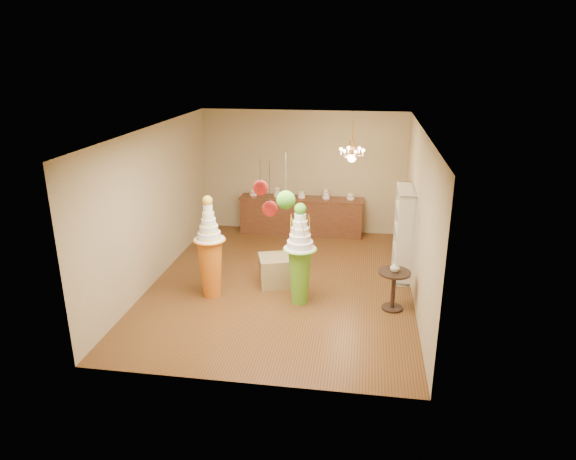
# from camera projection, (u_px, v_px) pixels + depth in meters

# --- Properties ---
(floor) EXTENTS (6.50, 6.50, 0.00)m
(floor) POSITION_uv_depth(u_px,v_px,m) (282.00, 283.00, 10.09)
(floor) COLOR brown
(floor) RESTS_ON ground
(ceiling) EXTENTS (6.50, 6.50, 0.00)m
(ceiling) POSITION_uv_depth(u_px,v_px,m) (281.00, 130.00, 9.10)
(ceiling) COLOR silver
(ceiling) RESTS_ON ground
(wall_back) EXTENTS (5.00, 0.04, 3.00)m
(wall_back) POSITION_uv_depth(u_px,v_px,m) (303.00, 172.00, 12.63)
(wall_back) COLOR tan
(wall_back) RESTS_ON ground
(wall_front) EXTENTS (5.00, 0.04, 3.00)m
(wall_front) POSITION_uv_depth(u_px,v_px,m) (241.00, 284.00, 6.56)
(wall_front) COLOR tan
(wall_front) RESTS_ON ground
(wall_left) EXTENTS (0.04, 6.50, 3.00)m
(wall_left) POSITION_uv_depth(u_px,v_px,m) (155.00, 205.00, 9.95)
(wall_left) COLOR tan
(wall_left) RESTS_ON ground
(wall_right) EXTENTS (0.04, 6.50, 3.00)m
(wall_right) POSITION_uv_depth(u_px,v_px,m) (418.00, 216.00, 9.24)
(wall_right) COLOR tan
(wall_right) RESTS_ON ground
(pedestal_green) EXTENTS (0.66, 0.66, 1.88)m
(pedestal_green) POSITION_uv_depth(u_px,v_px,m) (300.00, 263.00, 9.08)
(pedestal_green) COLOR #5FA825
(pedestal_green) RESTS_ON floor
(pedestal_orange) EXTENTS (0.71, 0.71, 1.93)m
(pedestal_orange) POSITION_uv_depth(u_px,v_px,m) (210.00, 259.00, 9.36)
(pedestal_orange) COLOR orange
(pedestal_orange) RESTS_ON floor
(burlap_riser) EXTENTS (0.78, 0.78, 0.57)m
(burlap_riser) POSITION_uv_depth(u_px,v_px,m) (276.00, 270.00, 9.98)
(burlap_riser) COLOR #967F51
(burlap_riser) RESTS_ON floor
(sideboard) EXTENTS (3.04, 0.54, 1.16)m
(sideboard) POSITION_uv_depth(u_px,v_px,m) (301.00, 215.00, 12.71)
(sideboard) COLOR #5A301C
(sideboard) RESTS_ON floor
(shelving_unit) EXTENTS (0.33, 1.20, 1.80)m
(shelving_unit) POSITION_uv_depth(u_px,v_px,m) (404.00, 233.00, 10.21)
(shelving_unit) COLOR beige
(shelving_unit) RESTS_ON floor
(round_table) EXTENTS (0.71, 0.71, 0.72)m
(round_table) POSITION_uv_depth(u_px,v_px,m) (394.00, 285.00, 8.94)
(round_table) COLOR black
(round_table) RESTS_ON floor
(vase) EXTENTS (0.21, 0.21, 0.17)m
(vase) POSITION_uv_depth(u_px,v_px,m) (395.00, 267.00, 8.83)
(vase) COLOR beige
(vase) RESTS_ON round_table
(pom_red_left) EXTENTS (0.21, 0.21, 0.74)m
(pom_red_left) POSITION_uv_depth(u_px,v_px,m) (270.00, 209.00, 6.71)
(pom_red_left) COLOR #433D30
(pom_red_left) RESTS_ON ceiling
(pom_green_mid) EXTENTS (0.28, 0.28, 0.91)m
(pom_green_mid) POSITION_uv_depth(u_px,v_px,m) (286.00, 200.00, 7.60)
(pom_green_mid) COLOR #433D30
(pom_green_mid) RESTS_ON ceiling
(pom_red_right) EXTENTS (0.20, 0.20, 0.49)m
(pom_red_right) POSITION_uv_depth(u_px,v_px,m) (260.00, 188.00, 6.77)
(pom_red_right) COLOR #433D30
(pom_red_right) RESTS_ON ceiling
(chandelier) EXTENTS (0.62, 0.62, 0.85)m
(chandelier) POSITION_uv_depth(u_px,v_px,m) (352.00, 155.00, 10.49)
(chandelier) COLOR #E19C4F
(chandelier) RESTS_ON ceiling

